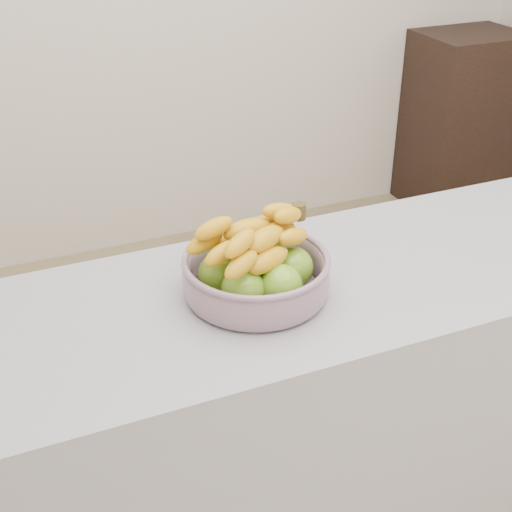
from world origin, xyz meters
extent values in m
cube|color=#97969D|center=(0.00, 0.02, 0.45)|extent=(2.00, 0.60, 0.90)
cube|color=black|center=(1.65, 1.78, 0.48)|extent=(0.53, 0.43, 0.96)
cylinder|color=#909AAD|center=(-0.32, 0.02, 0.91)|extent=(0.29, 0.29, 0.01)
torus|color=#909AAD|center=(-0.32, 0.02, 0.99)|extent=(0.33, 0.33, 0.02)
sphere|color=#568A17|center=(-0.30, -0.06, 0.96)|extent=(0.10, 0.10, 0.10)
sphere|color=#568A17|center=(-0.24, 0.00, 0.96)|extent=(0.10, 0.10, 0.10)
sphere|color=#568A17|center=(-0.26, 0.08, 0.96)|extent=(0.10, 0.10, 0.10)
sphere|color=#568A17|center=(-0.34, 0.10, 0.96)|extent=(0.10, 0.10, 0.10)
sphere|color=#568A17|center=(-0.40, 0.03, 0.96)|extent=(0.10, 0.10, 0.10)
sphere|color=#568A17|center=(-0.38, -0.04, 0.96)|extent=(0.10, 0.10, 0.10)
ellipsoid|color=#FFB315|center=(-0.32, -0.04, 1.02)|extent=(0.21, 0.13, 0.05)
ellipsoid|color=#FFB315|center=(-0.33, 0.01, 1.02)|extent=(0.22, 0.11, 0.05)
ellipsoid|color=#FFB315|center=(-0.35, 0.06, 1.02)|extent=(0.22, 0.09, 0.05)
ellipsoid|color=#FFB315|center=(-0.31, -0.01, 1.05)|extent=(0.21, 0.14, 0.05)
ellipsoid|color=#FFB315|center=(-0.33, 0.04, 1.05)|extent=(0.21, 0.07, 0.05)
cylinder|color=#3F2F14|center=(-0.20, 0.05, 1.07)|extent=(0.03, 0.03, 0.04)
camera|label=1|loc=(-0.86, -1.24, 1.79)|focal=50.00mm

